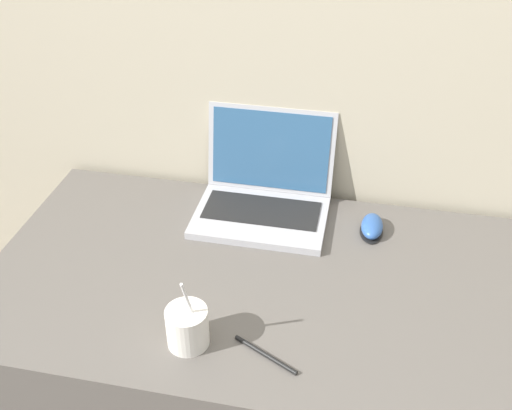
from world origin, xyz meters
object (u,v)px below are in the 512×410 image
(computer_mouse, at_px, (372,227))
(laptop, at_px, (264,192))
(drink_cup, at_px, (187,326))
(pen, at_px, (265,355))

(computer_mouse, bearing_deg, laptop, 171.30)
(laptop, relative_size, drink_cup, 1.87)
(drink_cup, relative_size, computer_mouse, 1.72)
(drink_cup, xyz_separation_m, pen, (0.16, -0.00, -0.04))
(laptop, relative_size, computer_mouse, 3.22)
(pen, bearing_deg, laptop, 101.24)
(pen, bearing_deg, drink_cup, 178.37)
(laptop, distance_m, pen, 0.52)
(computer_mouse, relative_size, pen, 0.76)
(laptop, height_order, pen, laptop)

